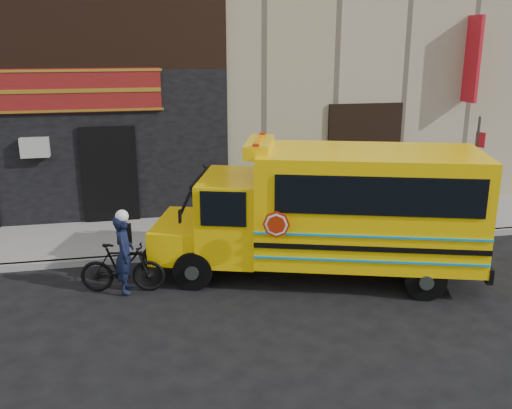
{
  "coord_description": "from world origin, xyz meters",
  "views": [
    {
      "loc": [
        -2.34,
        -9.91,
        4.92
      ],
      "look_at": [
        0.06,
        1.85,
        1.42
      ],
      "focal_mm": 40.0,
      "sensor_mm": 36.0,
      "label": 1
    }
  ],
  "objects_px": {
    "sign_pole": "(475,170)",
    "bicycle": "(122,268)",
    "school_bus": "(334,209)",
    "cyclist": "(125,256)"
  },
  "relations": [
    {
      "from": "school_bus",
      "to": "cyclist",
      "type": "bearing_deg",
      "value": -179.96
    },
    {
      "from": "school_bus",
      "to": "sign_pole",
      "type": "bearing_deg",
      "value": 23.76
    },
    {
      "from": "cyclist",
      "to": "school_bus",
      "type": "bearing_deg",
      "value": -86.04
    },
    {
      "from": "sign_pole",
      "to": "bicycle",
      "type": "xyz_separation_m",
      "value": [
        -8.81,
        -1.86,
        -1.18
      ]
    },
    {
      "from": "sign_pole",
      "to": "bicycle",
      "type": "distance_m",
      "value": 9.08
    },
    {
      "from": "school_bus",
      "to": "sign_pole",
      "type": "height_order",
      "value": "sign_pole"
    },
    {
      "from": "sign_pole",
      "to": "bicycle",
      "type": "height_order",
      "value": "sign_pole"
    },
    {
      "from": "school_bus",
      "to": "sign_pole",
      "type": "relative_size",
      "value": 2.36
    },
    {
      "from": "bicycle",
      "to": "cyclist",
      "type": "xyz_separation_m",
      "value": [
        0.06,
        -0.09,
        0.28
      ]
    },
    {
      "from": "bicycle",
      "to": "cyclist",
      "type": "bearing_deg",
      "value": -134.32
    }
  ]
}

